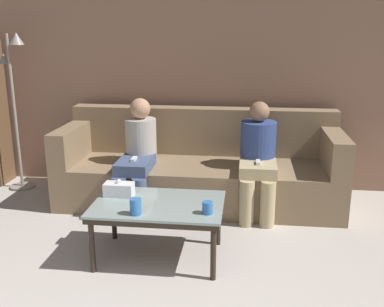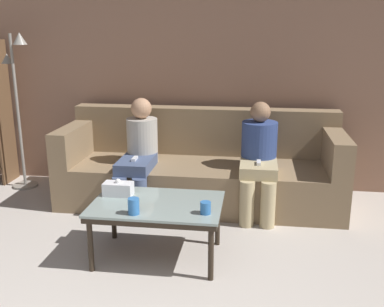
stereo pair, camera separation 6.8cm
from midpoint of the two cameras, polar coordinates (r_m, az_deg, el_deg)
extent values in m
cube|color=#8C6651|center=(4.75, 2.39, 11.17)|extent=(12.00, 0.06, 2.60)
cube|color=#897051|center=(4.41, 1.48, -3.74)|extent=(2.69, 0.90, 0.41)
cube|color=#897051|center=(4.62, 2.02, 2.90)|extent=(2.69, 0.20, 0.48)
cube|color=#897051|center=(4.61, -14.16, 1.48)|extent=(0.18, 0.90, 0.33)
cube|color=#897051|center=(4.35, 18.16, 0.32)|extent=(0.18, 0.90, 0.33)
cube|color=#8C9E99|center=(3.31, -3.87, -6.39)|extent=(0.95, 0.63, 0.02)
cube|color=#2D2319|center=(3.32, -3.86, -6.86)|extent=(0.93, 0.62, 0.04)
cylinder|color=#2D2319|center=(3.29, -12.17, -11.45)|extent=(0.04, 0.04, 0.38)
cylinder|color=#2D2319|center=(3.12, 3.06, -12.70)|extent=(0.04, 0.04, 0.38)
cylinder|color=#2D2319|center=(3.74, -9.41, -7.87)|extent=(0.04, 0.04, 0.38)
cylinder|color=#2D2319|center=(3.59, 3.81, -8.72)|extent=(0.04, 0.04, 0.38)
cylinder|color=#3372BF|center=(3.10, 2.36, -6.91)|extent=(0.07, 0.07, 0.09)
cylinder|color=#3372BF|center=(3.11, -6.80, -6.66)|extent=(0.08, 0.08, 0.11)
cube|color=white|center=(3.47, -8.79, -4.47)|extent=(0.22, 0.12, 0.10)
sphere|color=white|center=(3.45, -8.83, -3.50)|extent=(0.04, 0.04, 0.04)
cube|color=brown|center=(5.29, -22.44, 4.75)|extent=(0.02, 0.32, 1.55)
cylinder|color=gray|center=(5.23, -20.02, -3.81)|extent=(0.26, 0.26, 0.02)
cylinder|color=gray|center=(5.04, -20.85, 4.79)|extent=(0.03, 0.03, 1.62)
cone|color=gray|center=(4.92, -20.68, 13.51)|extent=(0.14, 0.14, 0.12)
cone|color=gray|center=(5.05, -22.07, 11.12)|extent=(0.12, 0.12, 0.10)
cylinder|color=#47567A|center=(4.04, -8.61, -5.77)|extent=(0.13, 0.13, 0.41)
cylinder|color=#47567A|center=(4.00, -6.13, -5.94)|extent=(0.13, 0.13, 0.41)
cube|color=#47567A|center=(4.16, -6.62, -1.33)|extent=(0.30, 0.49, 0.10)
cylinder|color=#B7B2A8|center=(4.34, -5.89, 1.65)|extent=(0.30, 0.30, 0.43)
sphere|color=tan|center=(4.28, -6.00, 5.72)|extent=(0.20, 0.20, 0.20)
cube|color=white|center=(4.09, -6.82, -0.66)|extent=(0.04, 0.12, 0.02)
cylinder|color=tan|center=(3.94, 7.47, -6.31)|extent=(0.13, 0.13, 0.41)
cylinder|color=tan|center=(3.94, 10.10, -6.40)|extent=(0.13, 0.13, 0.41)
cube|color=tan|center=(4.06, 8.91, -1.85)|extent=(0.33, 0.43, 0.10)
cylinder|color=#334784|center=(4.22, 8.98, 1.12)|extent=(0.33, 0.33, 0.43)
sphere|color=#997051|center=(4.15, 9.16, 5.23)|extent=(0.19, 0.19, 0.19)
cube|color=white|center=(4.00, 8.96, -1.14)|extent=(0.04, 0.12, 0.02)
camera|label=1|loc=(0.03, -89.48, 0.15)|focal=42.00mm
camera|label=2|loc=(0.03, 90.52, -0.15)|focal=42.00mm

